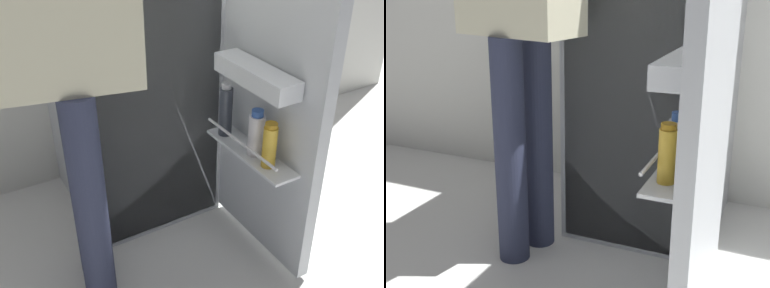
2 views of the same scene
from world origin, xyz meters
TOP-DOWN VIEW (x-y plane):
  - ground_plane at (0.00, 0.00)m, footprint 5.97×5.97m
  - refrigerator at (0.02, 0.52)m, footprint 0.66×1.23m
  - person at (-0.37, 0.10)m, footprint 0.58×0.82m

SIDE VIEW (x-z plane):
  - ground_plane at x=0.00m, z-range 0.00..0.00m
  - refrigerator at x=0.02m, z-range 0.00..1.65m
  - person at x=-0.37m, z-range 0.19..1.93m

